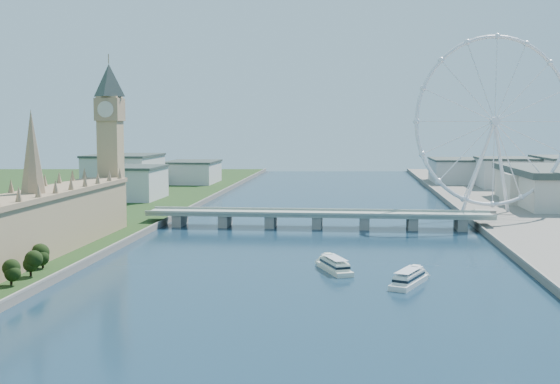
# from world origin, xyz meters

# --- Properties ---
(parliament_range) EXTENTS (24.00, 200.00, 70.00)m
(parliament_range) POSITION_xyz_m (-128.00, 170.00, 18.48)
(parliament_range) COLOR tan
(parliament_range) RESTS_ON ground
(big_ben) EXTENTS (20.02, 20.02, 110.00)m
(big_ben) POSITION_xyz_m (-128.00, 278.00, 66.57)
(big_ben) COLOR tan
(big_ben) RESTS_ON ground
(westminster_bridge) EXTENTS (220.00, 22.00, 9.50)m
(westminster_bridge) POSITION_xyz_m (0.00, 300.00, 6.63)
(westminster_bridge) COLOR gray
(westminster_bridge) RESTS_ON ground
(london_eye) EXTENTS (113.60, 39.12, 124.30)m
(london_eye) POSITION_xyz_m (119.98, 355.08, 67.52)
(london_eye) COLOR silver
(london_eye) RESTS_ON ground
(county_hall) EXTENTS (54.00, 144.00, 35.00)m
(county_hall) POSITION_xyz_m (175.00, 430.00, 0.00)
(county_hall) COLOR beige
(county_hall) RESTS_ON ground
(city_skyline) EXTENTS (505.00, 280.00, 32.00)m
(city_skyline) POSITION_xyz_m (39.22, 560.08, 16.96)
(city_skyline) COLOR beige
(city_skyline) RESTS_ON ground
(tour_boat_near) EXTENTS (18.86, 31.98, 6.91)m
(tour_boat_near) POSITION_xyz_m (14.41, 164.24, 0.00)
(tour_boat_near) COLOR silver
(tour_boat_near) RESTS_ON ground
(tour_boat_far) EXTENTS (19.72, 31.84, 6.91)m
(tour_boat_far) POSITION_xyz_m (45.31, 140.41, 0.00)
(tour_boat_far) COLOR silver
(tour_boat_far) RESTS_ON ground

